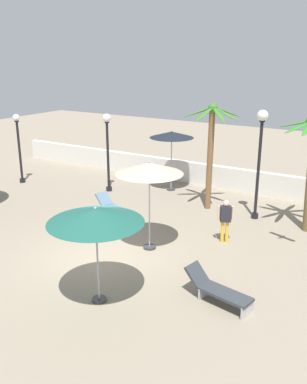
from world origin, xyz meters
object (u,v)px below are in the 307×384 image
(lounge_chair_1, at_px, (217,289))
(guest_1, at_px, (225,217))
(lamp_post_0, at_px, (107,142))
(patio_umbrella_2, at_px, (96,216))
(lamp_post_1, at_px, (19,143))
(lamp_post_3, at_px, (260,148))
(patio_umbrella_3, at_px, (172,135))
(palm_tree_0, at_px, (211,141))
(lounge_chair_0, at_px, (114,208))
(patio_umbrella_0, at_px, (149,169))

(lounge_chair_1, relative_size, guest_1, 1.27)
(lounge_chair_1, bearing_deg, lamp_post_0, 142.96)
(patio_umbrella_2, height_order, lamp_post_1, lamp_post_1)
(lamp_post_3, distance_m, guest_1, 3.40)
(patio_umbrella_3, bearing_deg, lamp_post_1, -158.10)
(palm_tree_0, bearing_deg, lamp_post_0, -177.25)
(lamp_post_3, height_order, lounge_chair_0, lamp_post_3)
(lamp_post_3, bearing_deg, lamp_post_1, -173.49)
(guest_1, bearing_deg, lamp_post_0, 159.59)
(lounge_chair_1, height_order, guest_1, guest_1)
(palm_tree_0, height_order, lamp_post_0, palm_tree_0)
(lamp_post_3, xyz_separation_m, lounge_chair_1, (1.13, -6.44, -2.48))
(patio_umbrella_3, bearing_deg, lamp_post_3, -17.92)
(patio_umbrella_3, xyz_separation_m, lamp_post_0, (-2.48, -1.69, -0.29))
(patio_umbrella_2, relative_size, lamp_post_1, 0.77)
(patio_umbrella_2, bearing_deg, palm_tree_0, 93.44)
(patio_umbrella_3, distance_m, lounge_chair_0, 4.91)
(palm_tree_0, distance_m, lamp_post_1, 9.92)
(patio_umbrella_2, relative_size, lamp_post_0, 0.72)
(patio_umbrella_3, height_order, palm_tree_0, palm_tree_0)
(lounge_chair_0, height_order, guest_1, guest_1)
(palm_tree_0, bearing_deg, patio_umbrella_2, -86.56)
(lamp_post_1, distance_m, lounge_chair_1, 14.04)
(lamp_post_0, relative_size, guest_1, 2.39)
(patio_umbrella_2, height_order, patio_umbrella_3, patio_umbrella_3)
(palm_tree_0, relative_size, lamp_post_3, 1.03)
(lamp_post_0, xyz_separation_m, lounge_chair_0, (2.27, -2.65, -1.99))
(lounge_chair_1, bearing_deg, palm_tree_0, 116.12)
(patio_umbrella_0, bearing_deg, lamp_post_1, 161.66)
(lounge_chair_0, xyz_separation_m, guest_1, (4.75, 0.04, 0.54))
(palm_tree_0, xyz_separation_m, lamp_post_3, (2.07, -0.07, -0.04))
(lamp_post_1, height_order, lounge_chair_1, lamp_post_1)
(patio_umbrella_2, distance_m, guest_1, 5.63)
(lamp_post_0, bearing_deg, palm_tree_0, 2.75)
(palm_tree_0, height_order, lamp_post_3, palm_tree_0)
(patio_umbrella_0, relative_size, lamp_post_1, 0.87)
(palm_tree_0, distance_m, guest_1, 3.96)
(lamp_post_1, bearing_deg, patio_umbrella_3, 21.90)
(patio_umbrella_0, xyz_separation_m, guest_1, (1.97, 1.79, -1.86))
(patio_umbrella_2, bearing_deg, guest_1, 74.89)
(patio_umbrella_3, distance_m, guest_1, 6.49)
(patio_umbrella_2, xyz_separation_m, patio_umbrella_3, (-3.12, 9.54, 0.25))
(patio_umbrella_0, bearing_deg, lamp_post_3, 64.91)
(patio_umbrella_0, distance_m, lamp_post_3, 5.05)
(lamp_post_1, relative_size, lounge_chair_0, 1.78)
(patio_umbrella_0, bearing_deg, lounge_chair_0, 147.76)
(patio_umbrella_2, distance_m, palm_tree_0, 8.12)
(patio_umbrella_0, distance_m, lounge_chair_1, 4.47)
(lamp_post_0, bearing_deg, lamp_post_1, -165.80)
(palm_tree_0, relative_size, lounge_chair_0, 2.26)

